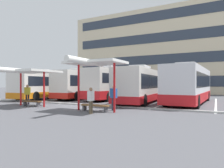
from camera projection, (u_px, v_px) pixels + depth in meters
ground_plane at (75, 106)px, 16.65m from camera, size 160.00×160.00×0.00m
terminal_building at (162, 54)px, 43.54m from camera, size 35.56×12.84×19.13m
coach_bus_0 at (53, 85)px, 25.75m from camera, size 3.71×12.25×3.51m
coach_bus_1 at (86, 85)px, 25.53m from camera, size 2.87×10.73×3.63m
coach_bus_2 at (116, 84)px, 23.82m from camera, size 3.51×10.34×3.78m
coach_bus_3 at (144, 86)px, 20.14m from camera, size 3.03×11.57×3.50m
coach_bus_4 at (190, 85)px, 18.75m from camera, size 3.19×11.22×3.61m
lane_stripe_0 at (48, 97)px, 27.87m from camera, size 0.16×14.00×0.01m
lane_stripe_1 at (71, 98)px, 25.97m from camera, size 0.16×14.00×0.01m
lane_stripe_2 at (99, 99)px, 24.07m from camera, size 0.16×14.00×0.01m
lane_stripe_3 at (131, 100)px, 22.17m from camera, size 0.16×14.00×0.01m
lane_stripe_4 at (170, 102)px, 20.27m from camera, size 0.16×14.00×0.01m
lane_stripe_5 at (216, 104)px, 18.37m from camera, size 0.16×14.00×0.01m
waiting_shelter_0 at (29, 72)px, 16.08m from camera, size 3.67×5.01×2.98m
bench_0 at (32, 102)px, 16.31m from camera, size 1.69×0.61×0.45m
waiting_shelter_1 at (94, 64)px, 13.17m from camera, size 3.78×4.15×3.37m
bench_1 at (95, 106)px, 13.30m from camera, size 2.01×0.49×0.45m
platform_kerb at (79, 104)px, 17.20m from camera, size 44.00×0.24×0.12m
waiting_passenger_0 at (114, 96)px, 13.74m from camera, size 0.54×0.36×1.73m
waiting_passenger_1 at (91, 99)px, 12.16m from camera, size 0.22×0.46×1.59m
waiting_passenger_2 at (27, 93)px, 17.95m from camera, size 0.52×0.50×1.74m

